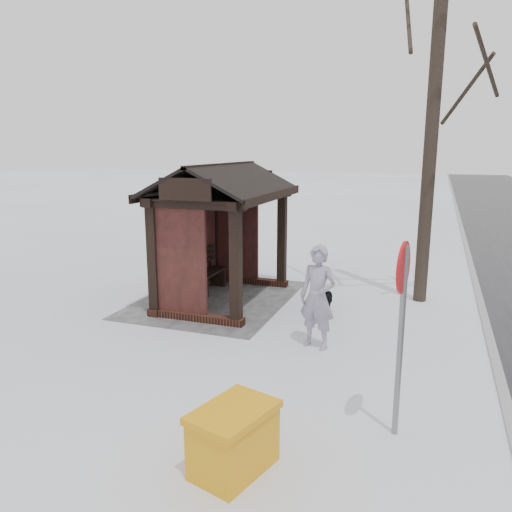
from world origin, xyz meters
The scene contains 9 objects.
ground centered at (0.00, 0.00, 0.00)m, with size 120.00×120.00×0.00m, color white.
kerb centered at (0.00, 5.50, 0.01)m, with size 120.00×0.15×0.06m, color gray.
trampled_patch centered at (0.00, -0.20, 0.01)m, with size 4.20×3.20×0.02m, color gray.
bus_shelter centered at (0.00, -0.16, 2.17)m, with size 3.60×2.40×3.09m.
tree_near centered at (-1.50, 4.20, 6.16)m, with size 3.42×3.42×9.03m.
pedestrian centered at (1.98, 2.61, 0.91)m, with size 0.66×0.43×1.81m, color #9288A0.
dog centered at (0.18, 2.35, 0.30)m, with size 0.32×0.71×0.60m, color black.
grit_bin centered at (5.62, 2.55, 0.37)m, with size 1.09×0.88×0.72m.
road_sign centered at (4.30, 4.11, 1.72)m, with size 0.61×0.13×2.39m.
Camera 1 is at (10.05, 4.41, 3.42)m, focal length 35.00 mm.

